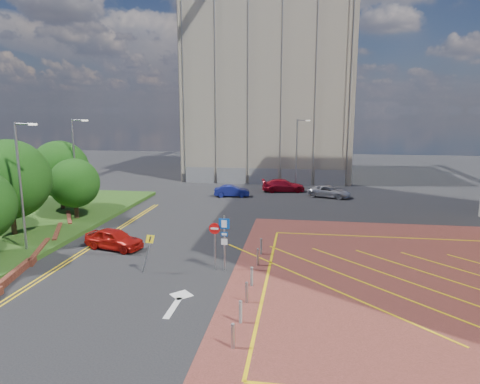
% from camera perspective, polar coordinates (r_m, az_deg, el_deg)
% --- Properties ---
extents(ground, '(140.00, 140.00, 0.00)m').
position_cam_1_polar(ground, '(23.99, -3.71, -11.15)').
color(ground, black).
rests_on(ground, ground).
extents(retaining_wall, '(6.06, 20.33, 0.40)m').
position_cam_1_polar(retaining_wall, '(30.24, -25.46, -7.12)').
color(retaining_wall, brown).
rests_on(retaining_wall, ground).
extents(tree_b, '(5.60, 5.60, 6.74)m').
position_cam_1_polar(tree_b, '(33.88, -28.43, 1.48)').
color(tree_b, '#3D2B1C').
rests_on(tree_b, grass_bed).
extents(tree_c, '(4.00, 4.00, 4.90)m').
position_cam_1_polar(tree_c, '(37.07, -21.21, 1.11)').
color(tree_c, '#3D2B1C').
rests_on(tree_c, grass_bed).
extents(tree_d, '(5.00, 5.00, 6.08)m').
position_cam_1_polar(tree_d, '(41.05, -22.88, 2.83)').
color(tree_d, '#3D2B1C').
rests_on(tree_d, grass_bed).
extents(lamp_left_near, '(1.53, 0.16, 8.00)m').
position_cam_1_polar(lamp_left_near, '(29.62, -27.16, 1.26)').
color(lamp_left_near, '#9EA0A8').
rests_on(lamp_left_near, grass_bed).
extents(lamp_left_far, '(1.53, 0.16, 8.00)m').
position_cam_1_polar(lamp_left_far, '(39.05, -21.10, 3.76)').
color(lamp_left_far, '#9EA0A8').
rests_on(lamp_left_far, grass_bed).
extents(lamp_back, '(1.53, 0.16, 8.00)m').
position_cam_1_polar(lamp_back, '(49.96, 7.65, 5.42)').
color(lamp_back, '#9EA0A8').
rests_on(lamp_back, ground).
extents(sign_cluster, '(1.17, 0.12, 3.20)m').
position_cam_1_polar(sign_cluster, '(24.20, -2.58, -6.04)').
color(sign_cluster, '#9EA0A8').
rests_on(sign_cluster, ground).
extents(warning_sign, '(0.76, 0.42, 2.25)m').
position_cam_1_polar(warning_sign, '(24.43, -12.16, -7.41)').
color(warning_sign, '#9EA0A8').
rests_on(warning_sign, ground).
extents(bollard_row, '(0.14, 11.14, 0.90)m').
position_cam_1_polar(bollard_row, '(21.93, 1.36, -11.97)').
color(bollard_row, '#9EA0A8').
rests_on(bollard_row, forecourt).
extents(construction_building, '(21.20, 19.20, 22.00)m').
position_cam_1_polar(construction_building, '(61.96, 4.12, 12.66)').
color(construction_building, '#B0A290').
rests_on(construction_building, ground).
extents(construction_fence, '(21.60, 0.06, 2.00)m').
position_cam_1_polar(construction_fence, '(52.48, 4.22, 2.05)').
color(construction_fence, gray).
rests_on(construction_fence, ground).
extents(car_red_left, '(4.25, 2.56, 1.35)m').
position_cam_1_polar(car_red_left, '(29.41, -16.43, -6.01)').
color(car_red_left, '#B1140F').
rests_on(car_red_left, ground).
extents(car_blue_back, '(3.83, 1.78, 1.22)m').
position_cam_1_polar(car_blue_back, '(45.13, -1.09, 0.14)').
color(car_blue_back, navy).
rests_on(car_blue_back, ground).
extents(car_red_back, '(5.04, 2.72, 1.39)m').
position_cam_1_polar(car_red_back, '(48.21, 5.80, 0.87)').
color(car_red_back, '#B40F22').
rests_on(car_red_back, ground).
extents(car_silver_back, '(4.79, 3.26, 1.22)m').
position_cam_1_polar(car_silver_back, '(45.81, 11.83, 0.07)').
color(car_silver_back, silver).
rests_on(car_silver_back, ground).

